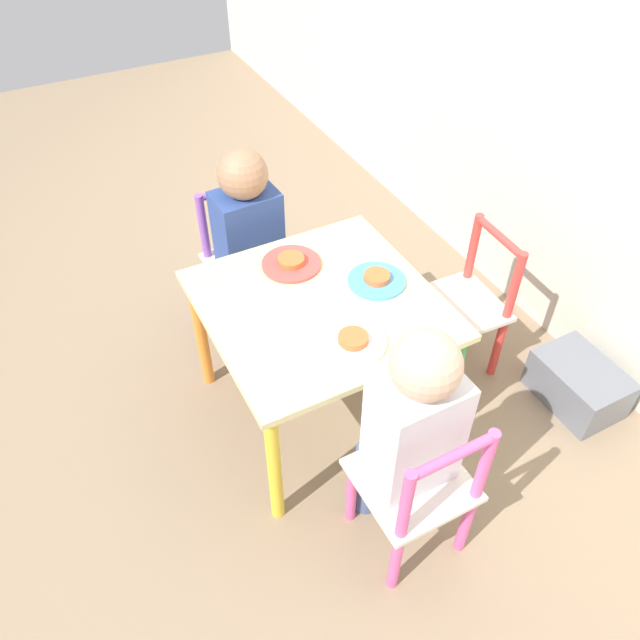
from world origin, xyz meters
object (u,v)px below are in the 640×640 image
at_px(plate_right, 353,341).
at_px(plate_back, 377,280).
at_px(chair_pink, 418,489).
at_px(plate_left, 291,263).
at_px(kids_table, 320,318).
at_px(chair_purple, 246,263).
at_px(storage_bin, 578,384).
at_px(child_right, 411,425).
at_px(child_left, 250,232).
at_px(chair_red, 464,306).

height_order(plate_right, plate_back, same).
xyz_separation_m(chair_pink, plate_left, (-0.68, -0.00, 0.22)).
height_order(kids_table, plate_back, plate_back).
bearing_deg(chair_purple, kids_table, -90.00).
bearing_deg(plate_right, chair_pink, 0.61).
distance_m(chair_pink, storage_bin, 0.77).
relative_size(chair_pink, storage_bin, 1.81).
distance_m(child_right, child_left, 0.89).
xyz_separation_m(chair_red, plate_back, (-0.02, -0.33, 0.22)).
bearing_deg(child_left, plate_back, -68.41).
distance_m(chair_pink, child_right, 0.19).
bearing_deg(plate_right, storage_bin, 77.04).
bearing_deg(chair_purple, chair_red, -47.73).
height_order(chair_purple, plate_left, chair_purple).
relative_size(chair_pink, plate_left, 2.93).
distance_m(kids_table, child_right, 0.45).
relative_size(child_left, plate_back, 4.21).
distance_m(chair_purple, child_right, 0.97).
distance_m(child_right, storage_bin, 0.82).
bearing_deg(chair_red, chair_purple, -132.27).
relative_size(kids_table, child_right, 0.85).
relative_size(child_right, child_left, 1.05).
distance_m(chair_purple, chair_red, 0.75).
bearing_deg(chair_purple, plate_back, -70.81).
bearing_deg(plate_left, child_right, 0.28).
bearing_deg(kids_table, plate_right, 0.00).
bearing_deg(chair_purple, storage_bin, -50.85).
height_order(chair_red, child_right, child_right).
distance_m(chair_red, child_right, 0.68).
distance_m(kids_table, chair_red, 0.53).
distance_m(plate_right, plate_left, 0.36).
height_order(kids_table, child_right, child_right).
height_order(kids_table, plate_left, plate_left).
relative_size(plate_left, storage_bin, 0.62).
xyz_separation_m(chair_pink, plate_right, (-0.33, -0.00, 0.22)).
bearing_deg(plate_back, plate_left, -135.00).
bearing_deg(plate_back, chair_red, 85.65).
height_order(kids_table, plate_right, plate_right).
height_order(plate_back, storage_bin, plate_back).
bearing_deg(plate_back, plate_right, -45.00).
height_order(chair_purple, plate_right, chair_purple).
height_order(kids_table, storage_bin, kids_table).
bearing_deg(plate_right, chair_purple, -178.04).
relative_size(chair_purple, chair_red, 1.00).
height_order(child_left, storage_bin, child_left).
height_order(plate_left, storage_bin, plate_left).
relative_size(chair_red, storage_bin, 1.81).
distance_m(chair_purple, plate_right, 0.72).
height_order(chair_red, child_left, child_left).
relative_size(child_left, plate_right, 4.05).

